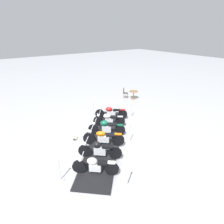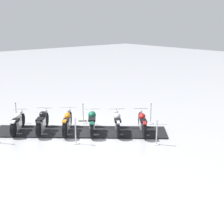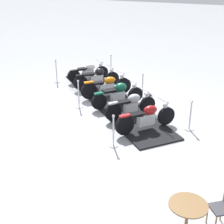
# 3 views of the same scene
# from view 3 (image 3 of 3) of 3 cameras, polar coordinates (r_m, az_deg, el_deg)

# --- Properties ---
(ground_plane) EXTENTS (80.00, 80.00, 0.00)m
(ground_plane) POSITION_cam_3_polar(r_m,az_deg,el_deg) (13.55, -0.02, 1.82)
(ground_plane) COLOR #B2B2B7
(display_platform) EXTENTS (6.97, 6.53, 0.06)m
(display_platform) POSITION_cam_3_polar(r_m,az_deg,el_deg) (13.54, -0.02, 1.93)
(display_platform) COLOR black
(display_platform) RESTS_ON ground_plane
(motorcycle_maroon) EXTENTS (1.53, 1.87, 0.96)m
(motorcycle_maroon) POSITION_cam_3_polar(r_m,az_deg,el_deg) (11.02, 6.12, -0.89)
(motorcycle_maroon) COLOR black
(motorcycle_maroon) RESTS_ON display_platform
(motorcycle_chrome) EXTENTS (1.37, 1.73, 0.95)m
(motorcycle_chrome) POSITION_cam_3_polar(r_m,az_deg,el_deg) (11.93, 3.45, 1.32)
(motorcycle_chrome) COLOR black
(motorcycle_chrome) RESTS_ON display_platform
(motorcycle_forest) EXTENTS (1.51, 1.86, 0.92)m
(motorcycle_forest) POSITION_cam_3_polar(r_m,az_deg,el_deg) (12.88, 1.12, 3.14)
(motorcycle_forest) COLOR black
(motorcycle_forest) RESTS_ON display_platform
(motorcycle_copper) EXTENTS (1.60, 1.80, 1.01)m
(motorcycle_copper) POSITION_cam_3_polar(r_m,az_deg,el_deg) (13.87, -0.86, 4.58)
(motorcycle_copper) COLOR black
(motorcycle_copper) RESTS_ON display_platform
(motorcycle_black) EXTENTS (1.55, 1.68, 0.96)m
(motorcycle_black) POSITION_cam_3_polar(r_m,az_deg,el_deg) (14.87, -2.57, 6.05)
(motorcycle_black) COLOR black
(motorcycle_black) RESTS_ON display_platform
(motorcycle_cream) EXTENTS (1.46, 1.65, 0.91)m
(motorcycle_cream) POSITION_cam_3_polar(r_m,az_deg,el_deg) (15.91, -4.10, 7.02)
(motorcycle_cream) COLOR black
(motorcycle_cream) RESTS_ON display_platform
(stanchion_right_mid) EXTENTS (0.35, 0.35, 1.05)m
(stanchion_right_mid) POSITION_cam_3_polar(r_m,az_deg,el_deg) (14.03, 5.33, 3.90)
(stanchion_right_mid) COLOR silver
(stanchion_right_mid) RESTS_ON ground_plane
(stanchion_right_front) EXTENTS (0.32, 0.32, 1.08)m
(stanchion_right_front) POSITION_cam_3_polar(r_m,az_deg,el_deg) (11.42, 13.44, -1.34)
(stanchion_right_front) COLOR silver
(stanchion_right_front) RESTS_ON ground_plane
(stanchion_left_mid) EXTENTS (0.31, 0.31, 1.14)m
(stanchion_left_mid) POSITION_cam_3_polar(r_m,az_deg,el_deg) (12.94, -5.82, 2.45)
(stanchion_left_mid) COLOR silver
(stanchion_left_mid) RESTS_ON ground_plane
(stanchion_right_rear) EXTENTS (0.31, 0.31, 1.06)m
(stanchion_right_rear) POSITION_cam_3_polar(r_m,az_deg,el_deg) (16.89, -0.18, 7.64)
(stanchion_right_rear) COLOR silver
(stanchion_right_rear) RESTS_ON ground_plane
(stanchion_left_front) EXTENTS (0.28, 0.28, 1.07)m
(stanchion_left_front) POSITION_cam_3_polar(r_m,az_deg,el_deg) (10.07, 0.25, -4.03)
(stanchion_left_front) COLOR silver
(stanchion_left_front) RESTS_ON ground_plane
(stanchion_left_rear) EXTENTS (0.30, 0.30, 1.13)m
(stanchion_left_rear) POSITION_cam_3_polar(r_m,az_deg,el_deg) (16.00, -9.65, 6.53)
(stanchion_left_rear) COLOR silver
(stanchion_left_rear) RESTS_ON ground_plane
(info_placard) EXTENTS (0.41, 0.40, 0.22)m
(info_placard) POSITION_cam_3_polar(r_m,az_deg,el_deg) (14.36, 6.32, 3.26)
(info_placard) COLOR #333338
(info_placard) RESTS_ON ground_plane
(cafe_table) EXTENTS (0.80, 0.80, 0.75)m
(cafe_table) POSITION_cam_3_polar(r_m,az_deg,el_deg) (7.12, 13.04, -16.57)
(cafe_table) COLOR olive
(cafe_table) RESTS_ON ground_plane
(cafe_chair_near_table) EXTENTS (0.56, 0.56, 0.99)m
(cafe_chair_near_table) POSITION_cam_3_polar(r_m,az_deg,el_deg) (7.47, 18.93, -15.13)
(cafe_chair_near_table) COLOR olive
(cafe_chair_near_table) RESTS_ON ground_plane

